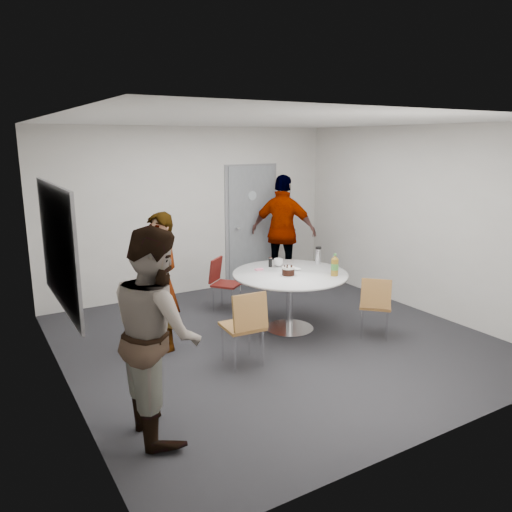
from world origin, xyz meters
TOP-DOWN VIEW (x-y plane):
  - floor at (0.00, 0.00)m, footprint 5.00×5.00m
  - ceiling at (0.00, 0.00)m, footprint 5.00×5.00m
  - wall_back at (0.00, 2.50)m, footprint 5.00×0.00m
  - wall_left at (-2.50, 0.00)m, footprint 0.00×5.00m
  - wall_right at (2.50, 0.00)m, footprint 0.00×5.00m
  - wall_front at (0.00, -2.50)m, footprint 5.00×0.00m
  - door at (1.10, 2.48)m, footprint 1.02×0.17m
  - whiteboard at (-2.46, 0.20)m, footprint 0.04×1.90m
  - table at (0.39, 0.21)m, footprint 1.51×1.51m
  - chair_near_left at (-0.70, -0.48)m, footprint 0.45×0.48m
  - chair_near_right at (1.13, -0.59)m, footprint 0.56×0.56m
  - chair_far at (-0.04, 1.39)m, footprint 0.54×0.55m
  - person_main at (-1.30, 0.50)m, footprint 0.49×0.66m
  - person_left at (-1.95, -1.17)m, footprint 0.74×0.92m
  - person_right at (1.43, 1.95)m, footprint 1.08×1.17m

SIDE VIEW (x-z plane):
  - floor at x=0.00m, z-range 0.00..0.00m
  - chair_far at x=-0.04m, z-range 0.08..0.87m
  - chair_near_right at x=1.13m, z-range 0.08..0.89m
  - chair_near_left at x=-0.70m, z-range 0.10..0.98m
  - table at x=0.39m, z-range 0.14..1.22m
  - person_main at x=-1.30m, z-range 0.00..1.67m
  - person_left at x=-1.95m, z-range 0.00..1.81m
  - person_right at x=1.43m, z-range 0.00..1.93m
  - door at x=1.10m, z-range -0.03..2.09m
  - wall_back at x=0.00m, z-range -1.15..3.85m
  - wall_left at x=-2.50m, z-range -1.15..3.85m
  - wall_right at x=2.50m, z-range -1.15..3.85m
  - wall_front at x=0.00m, z-range -1.15..3.85m
  - whiteboard at x=-2.46m, z-range 0.82..2.08m
  - ceiling at x=0.00m, z-range 2.70..2.70m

